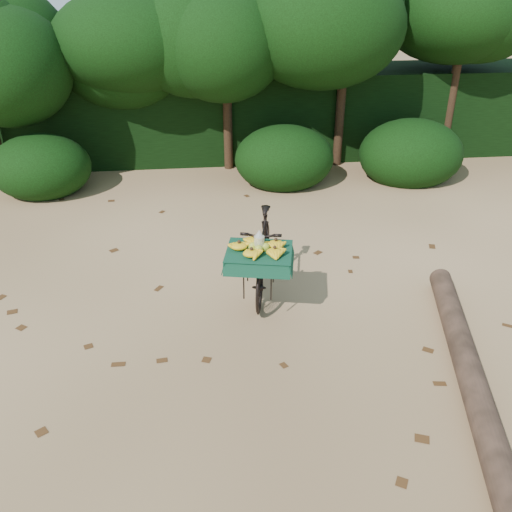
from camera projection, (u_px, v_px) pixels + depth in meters
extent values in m
plane|color=tan|center=(218.00, 313.00, 6.66)|extent=(80.00, 80.00, 0.00)
imported|color=black|center=(263.00, 253.00, 6.91)|extent=(0.84, 1.80, 1.04)
cube|color=black|center=(259.00, 252.00, 6.22)|extent=(0.46, 0.53, 0.03)
cube|color=#13482D|center=(259.00, 251.00, 6.22)|extent=(0.86, 0.77, 0.01)
ellipsoid|color=#A2B02A|center=(265.00, 247.00, 6.18)|extent=(0.10, 0.08, 0.11)
ellipsoid|color=#A2B02A|center=(260.00, 244.00, 6.25)|extent=(0.10, 0.08, 0.11)
ellipsoid|color=#A2B02A|center=(253.00, 247.00, 6.20)|extent=(0.10, 0.08, 0.11)
ellipsoid|color=#A2B02A|center=(259.00, 249.00, 6.14)|extent=(0.10, 0.08, 0.11)
cylinder|color=#EAE5C6|center=(259.00, 243.00, 6.18)|extent=(0.12, 0.12, 0.16)
cylinder|color=brown|center=(469.00, 372.00, 5.49)|extent=(1.20, 3.71, 0.27)
cube|color=black|center=(202.00, 114.00, 11.73)|extent=(26.00, 1.80, 1.80)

